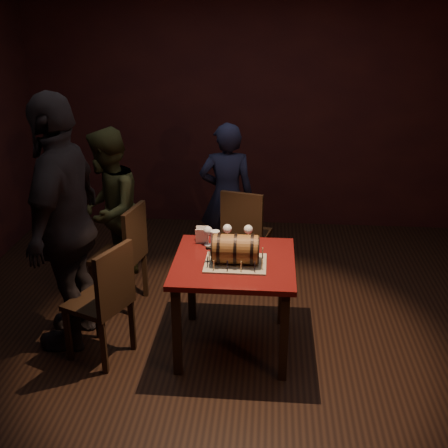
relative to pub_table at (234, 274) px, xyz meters
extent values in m
plane|color=black|center=(-0.08, 0.17, -0.64)|extent=(5.00, 5.00, 0.00)
cube|color=black|center=(-0.08, 2.67, 0.76)|extent=(5.00, 0.04, 2.80)
cube|color=black|center=(-0.08, -2.33, 0.76)|extent=(5.00, 0.04, 2.80)
cube|color=#440B0B|center=(0.00, 0.00, 0.09)|extent=(0.90, 0.90, 0.04)
cube|color=black|center=(-0.38, -0.38, -0.29)|extent=(0.06, 0.06, 0.71)
cube|color=black|center=(0.38, -0.38, -0.29)|extent=(0.06, 0.06, 0.71)
cube|color=black|center=(-0.38, 0.38, -0.29)|extent=(0.06, 0.06, 0.71)
cube|color=black|center=(0.38, 0.38, -0.29)|extent=(0.06, 0.06, 0.71)
cube|color=gray|center=(0.02, -0.06, 0.12)|extent=(0.45, 0.35, 0.01)
cylinder|color=brown|center=(0.02, -0.06, 0.23)|extent=(0.32, 0.21, 0.21)
cylinder|color=black|center=(-0.10, -0.06, 0.23)|extent=(0.02, 0.23, 0.23)
cylinder|color=black|center=(0.02, -0.06, 0.23)|extent=(0.02, 0.23, 0.23)
cylinder|color=black|center=(0.13, -0.06, 0.23)|extent=(0.02, 0.23, 0.23)
cylinder|color=black|center=(-0.15, -0.06, 0.23)|extent=(0.01, 0.21, 0.21)
cylinder|color=black|center=(0.18, -0.06, 0.23)|extent=(0.01, 0.21, 0.21)
cylinder|color=black|center=(-0.17, -0.06, 0.23)|extent=(0.04, 0.02, 0.02)
sphere|color=black|center=(-0.19, -0.06, 0.23)|extent=(0.03, 0.03, 0.03)
cylinder|color=#F2E691|center=(-0.13, -0.20, 0.16)|extent=(0.01, 0.01, 0.08)
cylinder|color=black|center=(-0.13, -0.20, 0.21)|extent=(0.00, 0.00, 0.01)
cylinder|color=black|center=(-0.03, -0.20, 0.16)|extent=(0.01, 0.01, 0.08)
cylinder|color=black|center=(-0.03, -0.20, 0.21)|extent=(0.00, 0.00, 0.01)
cylinder|color=#F2E691|center=(0.06, -0.20, 0.16)|extent=(0.01, 0.01, 0.08)
cylinder|color=black|center=(0.06, -0.20, 0.21)|extent=(0.00, 0.00, 0.01)
cylinder|color=black|center=(0.16, -0.20, 0.16)|extent=(0.01, 0.01, 0.08)
cylinder|color=black|center=(0.16, -0.20, 0.21)|extent=(0.00, 0.00, 0.01)
cylinder|color=#F2E691|center=(0.21, -0.15, 0.16)|extent=(0.01, 0.01, 0.08)
cylinder|color=black|center=(0.21, -0.15, 0.21)|extent=(0.00, 0.00, 0.01)
cylinder|color=black|center=(0.21, -0.06, 0.16)|extent=(0.01, 0.01, 0.08)
cylinder|color=black|center=(0.21, -0.06, 0.21)|extent=(0.00, 0.00, 0.01)
cylinder|color=#F2E691|center=(0.21, 0.04, 0.16)|extent=(0.01, 0.01, 0.08)
cylinder|color=black|center=(0.21, 0.04, 0.21)|extent=(0.00, 0.00, 0.01)
cylinder|color=black|center=(0.16, 0.09, 0.16)|extent=(0.01, 0.01, 0.08)
cylinder|color=black|center=(0.16, 0.09, 0.21)|extent=(0.00, 0.00, 0.01)
cylinder|color=#F2E691|center=(0.06, 0.09, 0.16)|extent=(0.01, 0.01, 0.08)
cylinder|color=black|center=(0.06, 0.09, 0.21)|extent=(0.00, 0.00, 0.01)
cylinder|color=black|center=(-0.03, 0.09, 0.16)|extent=(0.01, 0.01, 0.08)
cylinder|color=black|center=(-0.03, 0.09, 0.21)|extent=(0.00, 0.00, 0.01)
cylinder|color=#F2E691|center=(-0.13, 0.09, 0.16)|extent=(0.01, 0.01, 0.08)
cylinder|color=black|center=(-0.13, 0.09, 0.21)|extent=(0.00, 0.00, 0.01)
cylinder|color=black|center=(-0.18, 0.04, 0.16)|extent=(0.01, 0.01, 0.08)
cylinder|color=black|center=(-0.18, 0.04, 0.21)|extent=(0.00, 0.00, 0.01)
cylinder|color=#F2E691|center=(-0.18, -0.06, 0.16)|extent=(0.01, 0.01, 0.08)
cylinder|color=black|center=(-0.18, -0.06, 0.21)|extent=(0.00, 0.00, 0.01)
cylinder|color=black|center=(-0.18, -0.15, 0.16)|extent=(0.01, 0.01, 0.08)
cylinder|color=black|center=(-0.18, -0.15, 0.21)|extent=(0.00, 0.00, 0.01)
cylinder|color=silver|center=(-0.22, 0.26, 0.11)|extent=(0.06, 0.06, 0.01)
cylinder|color=silver|center=(-0.22, 0.26, 0.16)|extent=(0.01, 0.01, 0.09)
sphere|color=silver|center=(-0.22, 0.26, 0.23)|extent=(0.07, 0.07, 0.07)
sphere|color=#591114|center=(-0.22, 0.26, 0.23)|extent=(0.05, 0.05, 0.05)
cylinder|color=silver|center=(-0.08, 0.31, 0.11)|extent=(0.06, 0.06, 0.01)
cylinder|color=silver|center=(-0.08, 0.31, 0.16)|extent=(0.01, 0.01, 0.09)
sphere|color=silver|center=(-0.08, 0.31, 0.23)|extent=(0.07, 0.07, 0.07)
cylinder|color=silver|center=(0.09, 0.31, 0.11)|extent=(0.06, 0.06, 0.01)
cylinder|color=silver|center=(0.09, 0.31, 0.16)|extent=(0.01, 0.01, 0.09)
sphere|color=silver|center=(0.09, 0.31, 0.23)|extent=(0.07, 0.07, 0.07)
sphere|color=#BF594C|center=(0.09, 0.31, 0.23)|extent=(0.05, 0.05, 0.05)
cylinder|color=silver|center=(-0.16, 0.19, 0.18)|extent=(0.07, 0.07, 0.15)
cylinder|color=#9E5414|center=(-0.16, 0.19, 0.17)|extent=(0.06, 0.06, 0.11)
cylinder|color=white|center=(-0.16, 0.19, 0.23)|extent=(0.06, 0.06, 0.02)
cube|color=black|center=(0.05, 1.20, -0.19)|extent=(0.49, 0.49, 0.04)
cube|color=black|center=(0.25, 1.32, -0.43)|extent=(0.04, 0.04, 0.43)
cube|color=black|center=(-0.08, 1.41, -0.43)|extent=(0.04, 0.04, 0.43)
cube|color=black|center=(0.17, 1.00, -0.43)|extent=(0.04, 0.04, 0.43)
cube|color=black|center=(-0.16, 1.08, -0.43)|extent=(0.04, 0.04, 0.43)
cube|color=black|center=(0.00, 1.03, 0.06)|extent=(0.40, 0.14, 0.46)
cube|color=black|center=(-1.06, 0.61, -0.19)|extent=(0.47, 0.47, 0.04)
cube|color=black|center=(-1.20, 0.81, -0.43)|extent=(0.04, 0.04, 0.43)
cube|color=black|center=(-1.26, 0.47, -0.43)|extent=(0.04, 0.04, 0.43)
cube|color=black|center=(-0.86, 0.74, -0.43)|extent=(0.04, 0.04, 0.43)
cube|color=black|center=(-0.93, 0.41, -0.43)|extent=(0.04, 0.04, 0.43)
cube|color=black|center=(-0.89, 0.57, 0.06)|extent=(0.12, 0.40, 0.46)
cube|color=black|center=(-1.00, -0.19, -0.19)|extent=(0.53, 0.53, 0.04)
cube|color=black|center=(-1.09, 0.03, -0.43)|extent=(0.04, 0.04, 0.43)
cube|color=black|center=(-1.23, -0.28, -0.43)|extent=(0.04, 0.04, 0.43)
cube|color=black|center=(-0.78, -0.11, -0.43)|extent=(0.04, 0.04, 0.43)
cube|color=black|center=(-0.91, -0.42, -0.43)|extent=(0.04, 0.04, 0.43)
cube|color=black|center=(-0.84, -0.27, 0.06)|extent=(0.20, 0.38, 0.46)
imported|color=#1A1C34|center=(-0.17, 1.48, 0.10)|extent=(0.57, 0.41, 1.48)
imported|color=#3C3D1E|center=(-1.21, 0.92, 0.12)|extent=(0.62, 0.77, 1.52)
imported|color=black|center=(-1.28, 0.02, 0.35)|extent=(0.50, 1.17, 1.98)
camera|label=1|loc=(0.25, -3.76, 1.92)|focal=45.00mm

